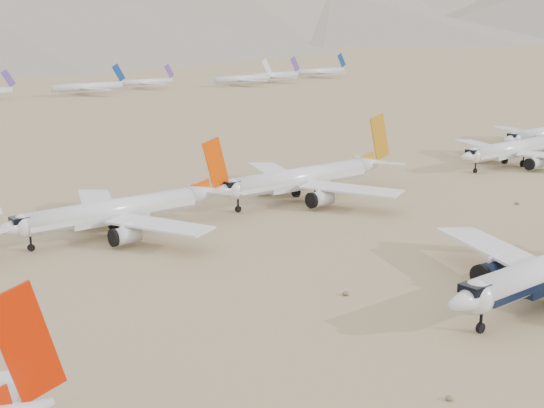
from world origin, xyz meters
The scene contains 4 objects.
row2_navy_widebody centered at (78.55, 58.13, 4.58)m, with size 46.06×45.04×16.39m.
row2_gold_tail centered at (6.34, 63.74, 4.90)m, with size 49.21×48.12×17.52m.
row2_orange_tail centered at (-39.35, 64.35, 4.55)m, with size 45.51×44.52×16.23m.
foothills centered at (526.68, 1100.00, 67.15)m, with size 4637.50×1395.00×155.00m.
Camera 1 is at (-104.26, -59.15, 38.69)m, focal length 50.00 mm.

